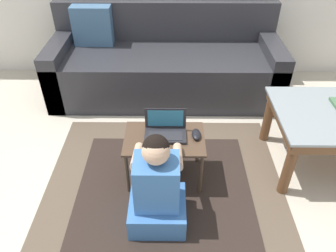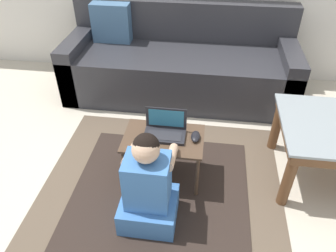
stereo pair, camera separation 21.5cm
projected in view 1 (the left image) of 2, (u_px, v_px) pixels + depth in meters
ground_plane at (171, 186)px, 2.28m from camera, size 16.00×16.00×0.00m
area_rug at (164, 196)px, 2.21m from camera, size 1.64×1.65×0.01m
couch at (164, 64)px, 3.13m from camera, size 2.11×0.81×0.81m
laptop_desk at (164, 143)px, 2.18m from camera, size 0.53×0.35×0.35m
laptop at (165, 131)px, 2.15m from camera, size 0.27×0.16×0.17m
computer_mouse at (196, 134)px, 2.15m from camera, size 0.06×0.11×0.04m
person_seated at (157, 190)px, 1.90m from camera, size 0.34×0.44×0.67m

